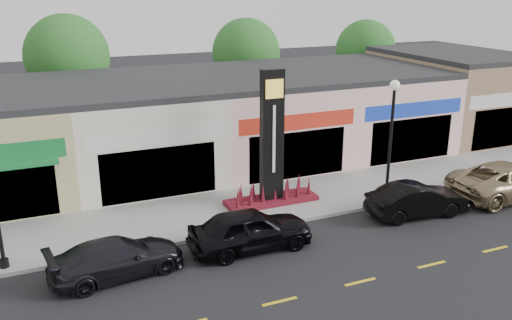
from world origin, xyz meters
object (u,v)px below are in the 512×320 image
(pylon_sign, at_px, (272,157))
(lamp_east_near, at_px, (391,129))
(car_black_conv, at_px, (417,200))
(car_dark_sedan, at_px, (117,258))
(car_gold_suv, at_px, (510,180))
(car_black_sedan, at_px, (250,230))

(pylon_sign, bearing_deg, lamp_east_near, -18.75)
(pylon_sign, xyz_separation_m, car_black_conv, (5.27, -3.48, -1.56))
(car_dark_sedan, relative_size, car_gold_suv, 0.78)
(car_dark_sedan, xyz_separation_m, car_black_sedan, (4.93, 0.02, 0.13))
(lamp_east_near, bearing_deg, car_black_sedan, -166.25)
(car_black_sedan, bearing_deg, car_black_conv, -89.37)
(pylon_sign, bearing_deg, car_gold_suv, -17.51)
(lamp_east_near, xyz_separation_m, car_black_sedan, (-7.48, -1.83, -2.68))
(car_black_sedan, bearing_deg, car_dark_sedan, 90.54)
(pylon_sign, distance_m, car_dark_sedan, 8.37)
(car_gold_suv, bearing_deg, car_black_sedan, 91.51)
(car_dark_sedan, bearing_deg, pylon_sign, -72.09)
(car_black_conv, bearing_deg, car_gold_suv, -83.72)
(lamp_east_near, distance_m, car_black_sedan, 8.16)
(lamp_east_near, height_order, car_dark_sedan, lamp_east_near)
(lamp_east_near, relative_size, car_black_sedan, 1.17)
(lamp_east_near, relative_size, car_gold_suv, 0.93)
(car_black_sedan, distance_m, car_gold_suv, 13.18)
(car_dark_sedan, xyz_separation_m, car_gold_suv, (18.11, 0.18, 0.15))
(car_black_conv, bearing_deg, lamp_east_near, 13.90)
(car_black_conv, distance_m, car_gold_suv, 5.43)
(pylon_sign, bearing_deg, car_black_sedan, -125.12)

